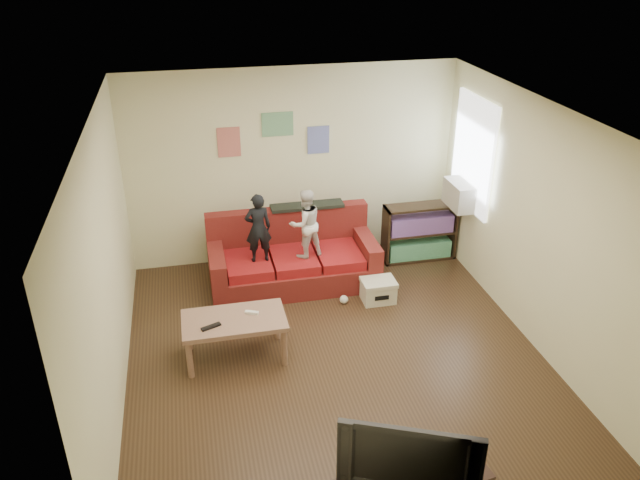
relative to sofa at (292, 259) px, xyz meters
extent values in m
cube|color=#422D1C|center=(0.17, -1.74, -0.33)|extent=(4.50, 5.00, 0.01)
cube|color=white|center=(0.17, -1.74, 2.38)|extent=(4.50, 5.00, 0.01)
cube|color=#EEECB4|center=(0.17, 0.77, 1.03)|extent=(4.50, 0.01, 2.70)
cube|color=#EEECB4|center=(0.17, -4.24, 1.03)|extent=(4.50, 0.01, 2.70)
cube|color=#EEECB4|center=(-2.09, -1.74, 1.03)|extent=(0.01, 5.00, 2.70)
cube|color=#EEECB4|center=(2.42, -1.74, 1.03)|extent=(0.01, 5.00, 2.70)
cube|color=maroon|center=(0.00, -0.07, -0.16)|extent=(2.18, 0.98, 0.33)
cube|color=maroon|center=(0.00, 0.32, 0.30)|extent=(2.18, 0.20, 0.60)
cube|color=maroon|center=(-0.99, -0.07, 0.14)|extent=(0.20, 0.98, 0.27)
cube|color=maroon|center=(0.99, -0.07, 0.14)|extent=(0.20, 0.98, 0.27)
cube|color=maroon|center=(-0.60, -0.15, 0.07)|extent=(0.57, 0.74, 0.13)
cube|color=maroon|center=(0.00, -0.15, 0.07)|extent=(0.57, 0.74, 0.13)
cube|color=maroon|center=(0.59, -0.15, 0.07)|extent=(0.57, 0.74, 0.13)
cube|color=black|center=(0.27, 0.32, 0.61)|extent=(0.98, 0.24, 0.04)
imported|color=black|center=(-0.45, -0.17, 0.59)|extent=(0.34, 0.23, 0.91)
imported|color=white|center=(0.15, -0.17, 0.59)|extent=(0.52, 0.46, 0.91)
cube|color=#9B715C|center=(-0.91, -1.51, 0.15)|extent=(1.11, 0.61, 0.06)
cylinder|color=#9B715C|center=(-1.41, -1.76, -0.10)|extent=(0.07, 0.07, 0.44)
cylinder|color=#9B715C|center=(-0.41, -1.76, -0.10)|extent=(0.07, 0.07, 0.44)
cylinder|color=#9B715C|center=(-1.41, -1.26, -0.10)|extent=(0.07, 0.07, 0.44)
cylinder|color=#9B715C|center=(-0.41, -1.26, -0.10)|extent=(0.07, 0.07, 0.44)
cube|color=black|center=(-1.16, -1.63, 0.19)|extent=(0.22, 0.13, 0.02)
cube|color=white|center=(-0.71, -1.46, 0.19)|extent=(0.15, 0.10, 0.03)
cube|color=black|center=(1.37, 0.24, 0.09)|extent=(0.03, 0.31, 0.82)
cube|color=black|center=(2.37, 0.24, 0.09)|extent=(0.03, 0.31, 0.82)
cube|color=black|center=(1.87, 0.24, -0.31)|extent=(1.03, 0.31, 0.03)
cube|color=black|center=(1.87, 0.24, 0.49)|extent=(1.03, 0.31, 0.03)
cube|color=black|center=(1.87, 0.24, 0.09)|extent=(0.97, 0.31, 0.03)
cube|color=#3F8C63|center=(1.87, 0.24, -0.17)|extent=(0.91, 0.26, 0.25)
cube|color=#613F8C|center=(1.87, 0.24, 0.23)|extent=(0.91, 0.26, 0.25)
cube|color=white|center=(2.39, -0.09, 1.32)|extent=(0.04, 1.08, 1.48)
cube|color=#B7B2A3|center=(2.27, -0.09, 0.76)|extent=(0.28, 0.55, 0.35)
cube|color=#D87266|center=(-0.68, 0.75, 1.43)|extent=(0.30, 0.01, 0.40)
cube|color=#72B27F|center=(-0.03, 0.75, 1.63)|extent=(0.42, 0.01, 0.32)
cube|color=#727FCC|center=(0.52, 0.75, 1.38)|extent=(0.30, 0.01, 0.38)
cube|color=#EBE7C6|center=(0.97, -0.74, -0.20)|extent=(0.41, 0.30, 0.24)
cube|color=#EBE7C6|center=(0.97, -0.74, -0.05)|extent=(0.43, 0.32, 0.05)
cube|color=black|center=(0.97, -0.89, -0.19)|extent=(0.18, 0.00, 0.06)
imported|color=black|center=(0.18, -3.99, 0.47)|extent=(1.02, 0.55, 0.61)
sphere|color=silver|center=(0.53, -0.70, -0.27)|extent=(0.11, 0.11, 0.11)
camera|label=1|loc=(-1.21, -7.18, 3.94)|focal=35.00mm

